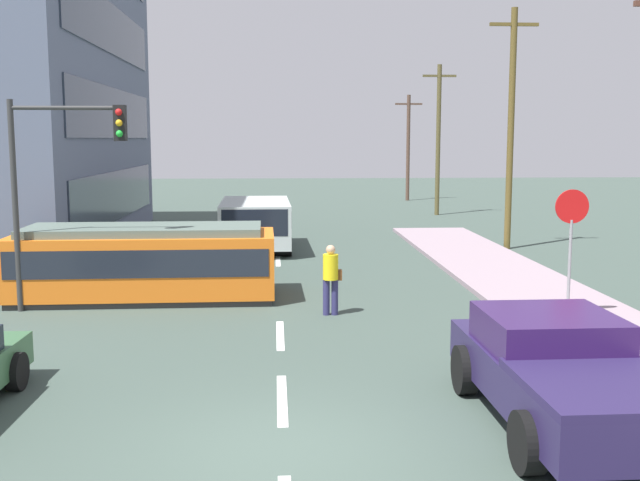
{
  "coord_description": "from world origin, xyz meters",
  "views": [
    {
      "loc": [
        -0.09,
        -9.72,
        4.14
      ],
      "look_at": [
        1.04,
        9.36,
        1.57
      ],
      "focal_mm": 42.73,
      "sensor_mm": 36.0,
      "label": 1
    }
  ],
  "objects_px": {
    "streetcar_tram": "(145,261)",
    "pickup_truck_parked": "(560,372)",
    "utility_pole_distant": "(408,145)",
    "traffic_light_mast": "(59,164)",
    "city_bus": "(255,222)",
    "stop_sign": "(571,226)",
    "utility_pole_far": "(438,137)",
    "pedestrian_crossing": "(331,276)",
    "utility_pole_mid": "(511,126)"
  },
  "relations": [
    {
      "from": "pickup_truck_parked",
      "to": "streetcar_tram",
      "type": "bearing_deg",
      "value": 128.84
    },
    {
      "from": "utility_pole_mid",
      "to": "utility_pole_distant",
      "type": "bearing_deg",
      "value": 89.6
    },
    {
      "from": "pedestrian_crossing",
      "to": "utility_pole_distant",
      "type": "xyz_separation_m",
      "value": [
        7.6,
        33.11,
        2.73
      ]
    },
    {
      "from": "utility_pole_mid",
      "to": "utility_pole_far",
      "type": "height_order",
      "value": "utility_pole_mid"
    },
    {
      "from": "pedestrian_crossing",
      "to": "pickup_truck_parked",
      "type": "distance_m",
      "value": 7.68
    },
    {
      "from": "traffic_light_mast",
      "to": "streetcar_tram",
      "type": "bearing_deg",
      "value": 36.58
    },
    {
      "from": "utility_pole_far",
      "to": "utility_pole_distant",
      "type": "distance_m",
      "value": 9.8
    },
    {
      "from": "streetcar_tram",
      "to": "pickup_truck_parked",
      "type": "relative_size",
      "value": 1.33
    },
    {
      "from": "utility_pole_far",
      "to": "utility_pole_distant",
      "type": "relative_size",
      "value": 1.15
    },
    {
      "from": "pickup_truck_parked",
      "to": "utility_pole_mid",
      "type": "relative_size",
      "value": 0.57
    },
    {
      "from": "pedestrian_crossing",
      "to": "pickup_truck_parked",
      "type": "bearing_deg",
      "value": -68.7
    },
    {
      "from": "stop_sign",
      "to": "utility_pole_distant",
      "type": "height_order",
      "value": "utility_pole_distant"
    },
    {
      "from": "pedestrian_crossing",
      "to": "utility_pole_mid",
      "type": "relative_size",
      "value": 0.19
    },
    {
      "from": "stop_sign",
      "to": "utility_pole_distant",
      "type": "bearing_deg",
      "value": 86.14
    },
    {
      "from": "city_bus",
      "to": "utility_pole_distant",
      "type": "bearing_deg",
      "value": 66.71
    },
    {
      "from": "traffic_light_mast",
      "to": "utility_pole_far",
      "type": "xyz_separation_m",
      "value": [
        13.91,
        22.48,
        0.67
      ]
    },
    {
      "from": "pickup_truck_parked",
      "to": "pedestrian_crossing",
      "type": "bearing_deg",
      "value": 111.3
    },
    {
      "from": "pickup_truck_parked",
      "to": "utility_pole_far",
      "type": "relative_size",
      "value": 0.62
    },
    {
      "from": "city_bus",
      "to": "utility_pole_distant",
      "type": "height_order",
      "value": "utility_pole_distant"
    },
    {
      "from": "pedestrian_crossing",
      "to": "utility_pole_far",
      "type": "bearing_deg",
      "value": 72.14
    },
    {
      "from": "stop_sign",
      "to": "utility_pole_far",
      "type": "bearing_deg",
      "value": 84.81
    },
    {
      "from": "utility_pole_far",
      "to": "utility_pole_distant",
      "type": "height_order",
      "value": "utility_pole_far"
    },
    {
      "from": "stop_sign",
      "to": "utility_pole_mid",
      "type": "distance_m",
      "value": 11.94
    },
    {
      "from": "city_bus",
      "to": "stop_sign",
      "type": "relative_size",
      "value": 1.81
    },
    {
      "from": "pedestrian_crossing",
      "to": "traffic_light_mast",
      "type": "height_order",
      "value": "traffic_light_mast"
    },
    {
      "from": "traffic_light_mast",
      "to": "utility_pole_far",
      "type": "bearing_deg",
      "value": 58.25
    },
    {
      "from": "streetcar_tram",
      "to": "utility_pole_far",
      "type": "height_order",
      "value": "utility_pole_far"
    },
    {
      "from": "pedestrian_crossing",
      "to": "utility_pole_distant",
      "type": "height_order",
      "value": "utility_pole_distant"
    },
    {
      "from": "streetcar_tram",
      "to": "traffic_light_mast",
      "type": "height_order",
      "value": "traffic_light_mast"
    },
    {
      "from": "utility_pole_mid",
      "to": "stop_sign",
      "type": "bearing_deg",
      "value": -100.57
    },
    {
      "from": "pedestrian_crossing",
      "to": "utility_pole_mid",
      "type": "distance_m",
      "value": 13.33
    },
    {
      "from": "traffic_light_mast",
      "to": "pedestrian_crossing",
      "type": "bearing_deg",
      "value": -7.48
    },
    {
      "from": "pickup_truck_parked",
      "to": "utility_pole_distant",
      "type": "height_order",
      "value": "utility_pole_distant"
    },
    {
      "from": "streetcar_tram",
      "to": "utility_pole_far",
      "type": "distance_m",
      "value": 24.67
    },
    {
      "from": "utility_pole_distant",
      "to": "traffic_light_mast",
      "type": "bearing_deg",
      "value": -113.45
    },
    {
      "from": "city_bus",
      "to": "traffic_light_mast",
      "type": "height_order",
      "value": "traffic_light_mast"
    },
    {
      "from": "pickup_truck_parked",
      "to": "traffic_light_mast",
      "type": "xyz_separation_m",
      "value": [
        -9.19,
        8.0,
        2.73
      ]
    },
    {
      "from": "pickup_truck_parked",
      "to": "stop_sign",
      "type": "xyz_separation_m",
      "value": [
        2.51,
        6.1,
        1.4
      ]
    },
    {
      "from": "pickup_truck_parked",
      "to": "utility_pole_distant",
      "type": "relative_size",
      "value": 0.72
    },
    {
      "from": "streetcar_tram",
      "to": "pickup_truck_parked",
      "type": "height_order",
      "value": "streetcar_tram"
    },
    {
      "from": "city_bus",
      "to": "pickup_truck_parked",
      "type": "height_order",
      "value": "city_bus"
    },
    {
      "from": "utility_pole_distant",
      "to": "city_bus",
      "type": "bearing_deg",
      "value": -113.29
    },
    {
      "from": "pickup_truck_parked",
      "to": "traffic_light_mast",
      "type": "height_order",
      "value": "traffic_light_mast"
    },
    {
      "from": "utility_pole_distant",
      "to": "pickup_truck_parked",
      "type": "bearing_deg",
      "value": -96.82
    },
    {
      "from": "stop_sign",
      "to": "traffic_light_mast",
      "type": "distance_m",
      "value": 11.92
    },
    {
      "from": "stop_sign",
      "to": "utility_pole_far",
      "type": "relative_size",
      "value": 0.36
    },
    {
      "from": "streetcar_tram",
      "to": "city_bus",
      "type": "distance_m",
      "value": 9.01
    },
    {
      "from": "city_bus",
      "to": "utility_pole_mid",
      "type": "bearing_deg",
      "value": -1.77
    },
    {
      "from": "stop_sign",
      "to": "pickup_truck_parked",
      "type": "bearing_deg",
      "value": -112.37
    },
    {
      "from": "streetcar_tram",
      "to": "utility_pole_distant",
      "type": "bearing_deg",
      "value": 68.39
    }
  ]
}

